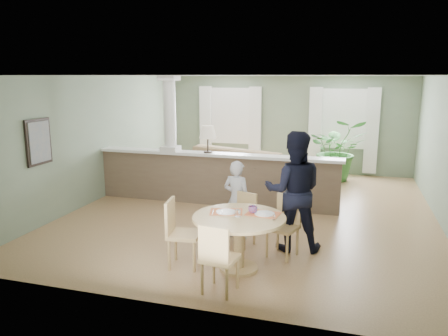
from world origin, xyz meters
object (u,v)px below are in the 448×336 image
(sofa, at_px, (225,170))
(chair_near, at_px, (218,256))
(dining_table, at_px, (240,227))
(chair_far_man, at_px, (285,223))
(man_person, at_px, (294,191))
(houseplant, at_px, (338,150))
(chair_side, at_px, (179,230))
(child_person, at_px, (237,200))
(chair_far_boy, at_px, (243,217))

(sofa, xyz_separation_m, chair_near, (1.39, -5.08, 0.04))
(dining_table, bearing_deg, chair_far_man, 53.06)
(chair_near, relative_size, man_person, 0.49)
(sofa, distance_m, chair_near, 5.27)
(chair_far_man, bearing_deg, sofa, 138.07)
(chair_far_man, height_order, man_person, man_person)
(dining_table, relative_size, man_person, 0.69)
(sofa, distance_m, houseplant, 3.09)
(dining_table, relative_size, chair_near, 1.41)
(chair_near, bearing_deg, chair_side, -32.16)
(chair_side, bearing_deg, child_person, -29.04)
(sofa, height_order, chair_far_boy, sofa)
(dining_table, xyz_separation_m, chair_side, (-0.86, -0.13, -0.08))
(chair_near, bearing_deg, dining_table, -88.12)
(dining_table, bearing_deg, sofa, 108.83)
(sofa, bearing_deg, man_person, -39.63)
(man_person, bearing_deg, child_person, -21.56)
(chair_far_man, relative_size, chair_near, 1.00)
(houseplant, xyz_separation_m, chair_side, (-1.96, -6.12, -0.27))
(sofa, xyz_separation_m, chair_side, (0.60, -4.43, 0.08))
(chair_far_man, bearing_deg, dining_table, -107.97)
(sofa, xyz_separation_m, chair_far_boy, (1.29, -3.36, 0.00))
(houseplant, xyz_separation_m, dining_table, (-1.10, -5.99, -0.18))
(chair_far_man, bearing_deg, chair_side, -130.05)
(sofa, xyz_separation_m, dining_table, (1.47, -4.30, 0.16))
(child_person, height_order, man_person, man_person)
(chair_far_boy, bearing_deg, chair_side, -104.89)
(dining_table, xyz_separation_m, chair_far_man, (0.53, 0.71, -0.12))
(chair_near, height_order, child_person, child_person)
(sofa, xyz_separation_m, houseplant, (2.56, 1.69, 0.34))
(chair_far_boy, height_order, chair_side, chair_side)
(chair_far_boy, distance_m, child_person, 0.36)
(sofa, bearing_deg, chair_far_boy, -50.63)
(chair_side, height_order, man_person, man_person)
(dining_table, height_order, chair_near, chair_near)
(chair_far_man, height_order, chair_near, same)
(chair_near, distance_m, child_person, 1.99)
(chair_far_man, distance_m, chair_near, 1.61)
(chair_far_boy, bearing_deg, sofa, 128.72)
(sofa, xyz_separation_m, child_person, (1.11, -3.11, 0.20))
(child_person, bearing_deg, dining_table, 120.40)
(child_person, bearing_deg, chair_far_boy, 140.08)
(dining_table, distance_m, chair_far_boy, 0.97)
(sofa, bearing_deg, chair_near, -56.39)
(chair_far_man, bearing_deg, man_person, 92.33)
(chair_near, bearing_deg, chair_far_boy, -79.14)
(chair_far_boy, height_order, chair_far_man, chair_far_man)
(houseplant, height_order, chair_far_boy, houseplant)
(dining_table, relative_size, chair_far_boy, 1.54)
(houseplant, distance_m, dining_table, 6.09)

